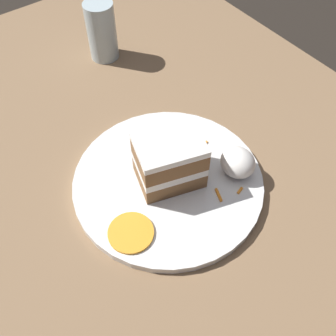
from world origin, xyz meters
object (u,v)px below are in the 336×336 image
object	(u,v)px
cake_slice	(169,161)
cream_dollop	(238,162)
plate	(168,182)
orange_garnish	(131,233)
drinking_glass	(102,35)

from	to	relation	value
cake_slice	cream_dollop	world-z (taller)	cake_slice
plate	orange_garnish	distance (m)	0.11
plate	orange_garnish	xyz separation A→B (m)	(0.05, -0.10, 0.01)
plate	cream_dollop	size ratio (longest dim) A/B	5.23
plate	cake_slice	size ratio (longest dim) A/B	2.62
orange_garnish	drinking_glass	distance (m)	0.45
cake_slice	drinking_glass	bearing A→B (deg)	-177.31
orange_garnish	drinking_glass	world-z (taller)	drinking_glass
cream_dollop	drinking_glass	xyz separation A→B (m)	(-0.41, -0.01, 0.01)
cake_slice	cream_dollop	bearing A→B (deg)	77.16
cream_dollop	orange_garnish	distance (m)	0.20
cream_dollop	drinking_glass	world-z (taller)	drinking_glass
cream_dollop	orange_garnish	bearing A→B (deg)	-92.05
cake_slice	cream_dollop	size ratio (longest dim) A/B	1.99
orange_garnish	cream_dollop	bearing A→B (deg)	87.95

